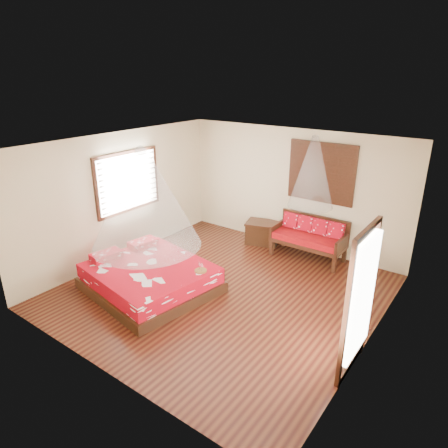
{
  "coord_description": "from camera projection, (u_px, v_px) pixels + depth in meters",
  "views": [
    {
      "loc": [
        3.99,
        -5.4,
        3.99
      ],
      "look_at": [
        -0.34,
        0.52,
        1.15
      ],
      "focal_mm": 32.0,
      "sensor_mm": 36.0,
      "label": 1
    }
  ],
  "objects": [
    {
      "name": "window_left",
      "position": [
        128.0,
        182.0,
        8.73
      ],
      "size": [
        0.1,
        1.74,
        1.34
      ],
      "color": "black",
      "rests_on": "wall_left"
    },
    {
      "name": "bed",
      "position": [
        150.0,
        277.0,
        7.69
      ],
      "size": [
        2.53,
        2.35,
        0.65
      ],
      "rotation": [
        0.0,
        0.0,
        -0.16
      ],
      "color": "black",
      "rests_on": "floor"
    },
    {
      "name": "room",
      "position": [
        222.0,
        223.0,
        7.2
      ],
      "size": [
        5.54,
        5.54,
        2.84
      ],
      "color": "black",
      "rests_on": "ground"
    },
    {
      "name": "shutter_panel",
      "position": [
        321.0,
        173.0,
        8.69
      ],
      "size": [
        1.52,
        0.06,
        1.32
      ],
      "color": "black",
      "rests_on": "wall_back"
    },
    {
      "name": "glazed_door",
      "position": [
        358.0,
        302.0,
        5.37
      ],
      "size": [
        0.08,
        1.02,
        2.16
      ],
      "color": "black",
      "rests_on": "floor"
    },
    {
      "name": "daybed",
      "position": [
        310.0,
        236.0,
        8.93
      ],
      "size": [
        1.62,
        0.72,
        0.94
      ],
      "color": "black",
      "rests_on": "floor"
    },
    {
      "name": "mosquito_net_daybed",
      "position": [
        313.0,
        172.0,
        8.3
      ],
      "size": [
        0.95,
        0.95,
        1.5
      ],
      "primitive_type": "cone",
      "color": "silver",
      "rests_on": "ceiling"
    },
    {
      "name": "mosquito_net_main",
      "position": [
        144.0,
        199.0,
        7.1
      ],
      "size": [
        2.0,
        2.0,
        1.8
      ],
      "primitive_type": "cone",
      "color": "silver",
      "rests_on": "ceiling"
    },
    {
      "name": "storage_chest",
      "position": [
        263.0,
        232.0,
        9.77
      ],
      "size": [
        0.92,
        0.77,
        0.54
      ],
      "rotation": [
        0.0,
        0.0,
        0.29
      ],
      "color": "black",
      "rests_on": "floor"
    },
    {
      "name": "wine_tray",
      "position": [
        201.0,
        269.0,
        7.38
      ],
      "size": [
        0.23,
        0.23,
        0.19
      ],
      "rotation": [
        0.0,
        0.0,
        -0.08
      ],
      "color": "brown",
      "rests_on": "bed"
    }
  ]
}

